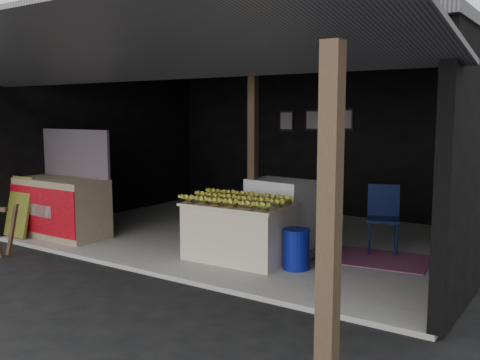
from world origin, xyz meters
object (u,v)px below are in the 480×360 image
Objects in this scene: banana_table at (238,231)px; plastic_chair at (383,212)px; neighbor_stall at (60,204)px; water_barrel at (296,250)px; white_crate at (280,213)px.

banana_table is 2.19m from plastic_chair.
water_barrel is (4.12, 0.49, -0.27)m from neighbor_stall.
white_crate is 1.06× the size of plastic_chair.
plastic_chair is at bearing 23.44° from neighbor_stall.
banana_table is at bearing -176.54° from water_barrel.
white_crate reaches higher than water_barrel.
banana_table is at bearing 7.60° from neighbor_stall.
water_barrel is 0.51× the size of plastic_chair.
neighbor_stall is 5.15m from plastic_chair.
neighbor_stall is at bearing -174.69° from banana_table.
banana_table is 1.52× the size of plastic_chair.
white_crate is at bearing -173.92° from plastic_chair.
neighbor_stall is 4.16m from water_barrel.
water_barrel is (0.87, 0.05, -0.15)m from banana_table.
white_crate is 3.63m from neighbor_stall.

